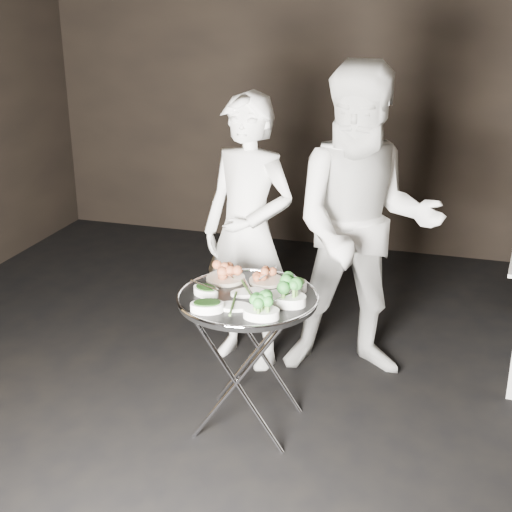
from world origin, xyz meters
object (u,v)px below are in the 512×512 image
(tray_stand, at_px, (248,356))
(waiter_left, at_px, (248,234))
(waiter_right, at_px, (363,226))
(serving_tray, at_px, (248,298))

(tray_stand, relative_size, waiter_left, 0.44)
(waiter_left, relative_size, waiter_right, 0.90)
(tray_stand, relative_size, waiter_right, 0.40)
(tray_stand, bearing_deg, serving_tray, 108.43)
(serving_tray, distance_m, waiter_right, 0.94)
(serving_tray, bearing_deg, waiter_left, 107.18)
(serving_tray, relative_size, waiter_left, 0.43)
(waiter_left, bearing_deg, waiter_right, 21.32)
(tray_stand, xyz_separation_m, waiter_right, (0.47, 0.79, 0.53))
(waiter_right, bearing_deg, tray_stand, -133.55)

